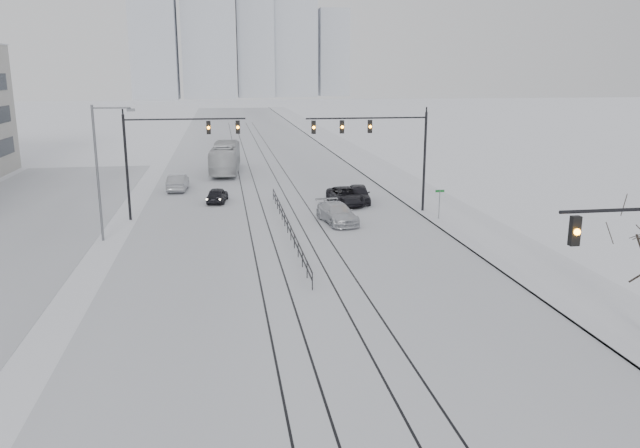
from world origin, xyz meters
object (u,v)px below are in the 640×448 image
Objects in this scene: sedan_nb_far at (359,194)px; sedan_nb_right at (337,213)px; sedan_sb_outer at (178,183)px; box_truck at (225,158)px; sedan_nb_front at (346,196)px; sedan_sb_inner at (217,195)px.

sedan_nb_right is at bearing -106.73° from sedan_nb_far.
sedan_sb_outer is 0.40× the size of box_truck.
sedan_nb_far is at bearing 156.17° from sedan_sb_outer.
sedan_nb_right is 26.86m from box_truck.
sedan_sb_outer reaches higher than sedan_nb_right.
sedan_nb_front is 0.44× the size of box_truck.
sedan_nb_front is (14.56, -8.77, -0.05)m from sedan_sb_outer.
sedan_nb_right is (-1.95, -6.54, 0.02)m from sedan_nb_front.
box_truck is at bearing 128.90° from sedan_nb_far.
sedan_nb_far is at bearing 125.48° from box_truck.
sedan_nb_right is at bearing -110.62° from sedan_nb_front.
sedan_sb_outer is at bearing 144.90° from sedan_nb_front.
sedan_sb_inner is 0.75× the size of sedan_nb_right.
sedan_nb_right reaches higher than sedan_sb_inner.
sedan_sb_outer is 11.34m from box_truck.
box_truck reaches higher than sedan_nb_far.
sedan_nb_front reaches higher than sedan_sb_inner.
sedan_nb_front is 21.54m from box_truck.
sedan_nb_front is 1.42m from sedan_nb_far.
sedan_sb_inner is at bearing 91.08° from box_truck.
box_truck is at bearing 113.46° from sedan_nb_front.
box_truck reaches higher than sedan_nb_right.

